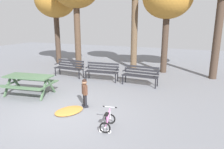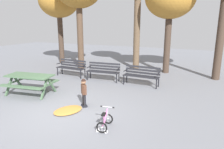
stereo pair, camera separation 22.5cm
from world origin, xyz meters
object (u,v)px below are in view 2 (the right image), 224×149
(park_bench_left, at_px, (104,70))
(kids_bicycle, at_px, (105,121))
(park_bench_right, at_px, (142,74))
(child_standing, at_px, (84,91))
(picnic_table, at_px, (30,79))
(park_bench_far_left, at_px, (72,66))

(park_bench_left, bearing_deg, kids_bicycle, -63.48)
(park_bench_right, distance_m, child_standing, 3.32)
(kids_bicycle, bearing_deg, picnic_table, 161.30)
(picnic_table, relative_size, park_bench_left, 1.21)
(kids_bicycle, bearing_deg, park_bench_left, 116.52)
(picnic_table, height_order, park_bench_right, park_bench_right)
(park_bench_left, xyz_separation_m, park_bench_right, (1.91, -0.05, 0.00))
(picnic_table, xyz_separation_m, park_bench_left, (1.75, 2.95, -0.08))
(park_bench_left, relative_size, kids_bicycle, 2.74)
(picnic_table, distance_m, park_bench_left, 3.43)
(park_bench_right, bearing_deg, kids_bicycle, -87.10)
(child_standing, relative_size, kids_bicycle, 1.62)
(park_bench_far_left, bearing_deg, picnic_table, -87.31)
(kids_bicycle, bearing_deg, park_bench_far_left, 132.81)
(park_bench_left, distance_m, kids_bicycle, 4.77)
(kids_bicycle, bearing_deg, child_standing, 140.39)
(picnic_table, xyz_separation_m, park_bench_far_left, (-0.14, 3.02, -0.08))
(picnic_table, relative_size, child_standing, 2.05)
(park_bench_left, distance_m, park_bench_right, 1.91)
(park_bench_right, distance_m, kids_bicycle, 4.22)
(picnic_table, bearing_deg, child_standing, -5.53)
(park_bench_left, height_order, child_standing, child_standing)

